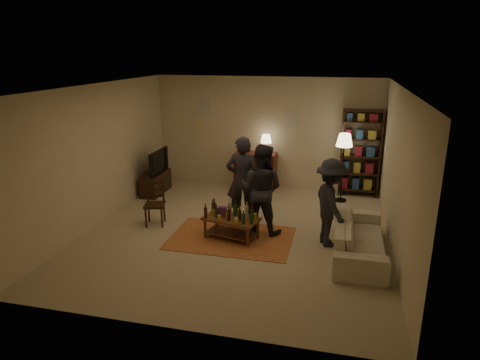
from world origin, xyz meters
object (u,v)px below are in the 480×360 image
(bookshelf, at_px, (360,152))
(sofa, at_px, (359,238))
(floor_lamp, at_px, (344,145))
(person_left, at_px, (242,180))
(coffee_table, at_px, (231,219))
(dresser, at_px, (256,170))
(person_right, at_px, (261,189))
(person_by_sofa, at_px, (331,203))
(dining_chair, at_px, (155,202))
(tv_stand, at_px, (155,178))

(bookshelf, bearing_deg, sofa, -90.82)
(floor_lamp, relative_size, sofa, 0.74)
(bookshelf, bearing_deg, person_left, -135.39)
(coffee_table, bearing_deg, sofa, -3.30)
(dresser, height_order, person_right, person_right)
(floor_lamp, height_order, person_left, person_left)
(coffee_table, distance_m, sofa, 2.24)
(person_right, bearing_deg, person_by_sofa, 178.66)
(person_left, bearing_deg, dining_chair, 5.34)
(coffee_table, bearing_deg, person_by_sofa, 5.12)
(tv_stand, relative_size, bookshelf, 0.52)
(bookshelf, bearing_deg, dresser, -178.43)
(coffee_table, height_order, person_by_sofa, person_by_sofa)
(floor_lamp, height_order, sofa, floor_lamp)
(dining_chair, distance_m, person_right, 2.13)
(dining_chair, height_order, tv_stand, tv_stand)
(tv_stand, height_order, dresser, dresser)
(coffee_table, relative_size, person_left, 0.62)
(person_by_sofa, bearing_deg, dresser, 11.29)
(dining_chair, relative_size, person_right, 0.52)
(dining_chair, bearing_deg, person_right, -11.27)
(tv_stand, xyz_separation_m, person_left, (2.42, -1.26, 0.48))
(dresser, height_order, person_left, person_left)
(coffee_table, distance_m, bookshelf, 3.87)
(floor_lamp, bearing_deg, dresser, 167.72)
(bookshelf, xyz_separation_m, person_left, (-2.27, -2.24, -0.16))
(floor_lamp, relative_size, person_left, 0.89)
(dining_chair, xyz_separation_m, sofa, (3.86, -0.45, -0.15))
(floor_lamp, bearing_deg, person_by_sofa, -94.10)
(dresser, xyz_separation_m, bookshelf, (2.44, 0.07, 0.56))
(dining_chair, distance_m, floor_lamp, 4.25)
(dresser, bearing_deg, floor_lamp, -12.28)
(floor_lamp, relative_size, person_right, 0.92)
(person_by_sofa, bearing_deg, dining_chair, 64.63)
(tv_stand, bearing_deg, dining_chair, -65.91)
(coffee_table, relative_size, floor_lamp, 0.70)
(tv_stand, relative_size, person_left, 0.61)
(dining_chair, xyz_separation_m, tv_stand, (-0.78, 1.75, -0.07))
(coffee_table, distance_m, person_by_sofa, 1.79)
(coffee_table, height_order, dining_chair, dining_chair)
(dining_chair, relative_size, person_left, 0.51)
(dresser, bearing_deg, bookshelf, 1.57)
(dining_chair, relative_size, sofa, 0.42)
(dining_chair, bearing_deg, sofa, -20.98)
(bookshelf, relative_size, person_right, 1.19)
(bookshelf, bearing_deg, floor_lamp, -126.03)
(tv_stand, bearing_deg, coffee_table, -40.72)
(dresser, xyz_separation_m, floor_lamp, (2.06, -0.45, 0.83))
(tv_stand, bearing_deg, person_right, -29.68)
(bookshelf, distance_m, person_by_sofa, 2.96)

